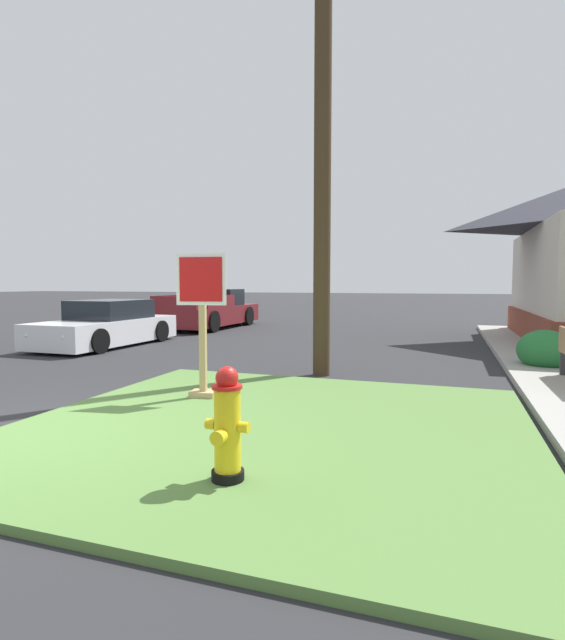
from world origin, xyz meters
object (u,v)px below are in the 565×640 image
stop_sign (202,328)px  fire_hydrant (227,427)px  utility_pole (323,118)px  manhole_cover (199,394)px  parked_sedan_white (107,326)px  pickup_truck_maroon (210,312)px

stop_sign → fire_hydrant: bearing=-58.1°
fire_hydrant → stop_sign: bearing=121.9°
stop_sign → utility_pole: 4.55m
manhole_cover → fire_hydrant: bearing=-57.7°
utility_pole → stop_sign: bearing=-113.4°
stop_sign → parked_sedan_white: bearing=138.8°
manhole_cover → pickup_truck_maroon: pickup_truck_maroon is taller
fire_hydrant → pickup_truck_maroon: (-6.96, 13.22, 0.08)m
manhole_cover → pickup_truck_maroon: 11.44m
fire_hydrant → parked_sedan_white: 10.33m
stop_sign → utility_pole: bearing=66.6°
parked_sedan_white → utility_pole: utility_pole is taller
fire_hydrant → stop_sign: 3.10m
stop_sign → manhole_cover: 1.17m
parked_sedan_white → pickup_truck_maroon: 5.77m
fire_hydrant → utility_pole: utility_pole is taller
fire_hydrant → manhole_cover: fire_hydrant is taller
parked_sedan_white → pickup_truck_maroon: pickup_truck_maroon is taller
stop_sign → manhole_cover: stop_sign is taller
fire_hydrant → utility_pole: 6.62m
stop_sign → utility_pole: size_ratio=0.23×
fire_hydrant → pickup_truck_maroon: size_ratio=0.18×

